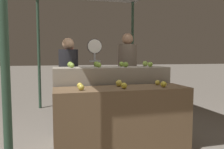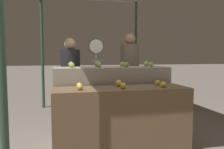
# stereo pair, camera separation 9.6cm
# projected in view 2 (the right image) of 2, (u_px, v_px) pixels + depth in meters

# --- Properties ---
(display_counter_front) EXTENTS (1.78, 0.55, 0.90)m
(display_counter_front) POSITION_uv_depth(u_px,v_px,m) (122.00, 121.00, 2.91)
(display_counter_front) COLOR brown
(display_counter_front) RESTS_ON ground_plane
(display_counter_back) EXTENTS (1.78, 0.55, 1.14)m
(display_counter_back) POSITION_uv_depth(u_px,v_px,m) (112.00, 103.00, 3.48)
(display_counter_back) COLOR gray
(display_counter_back) RESTS_ON ground_plane
(apple_front_0) EXTENTS (0.07, 0.07, 0.07)m
(apple_front_0) POSITION_uv_depth(u_px,v_px,m) (80.00, 87.00, 2.64)
(apple_front_0) COLOR gold
(apple_front_0) RESTS_ON display_counter_front
(apple_front_1) EXTENTS (0.08, 0.08, 0.08)m
(apple_front_1) POSITION_uv_depth(u_px,v_px,m) (123.00, 86.00, 2.76)
(apple_front_1) COLOR gold
(apple_front_1) RESTS_ON display_counter_front
(apple_front_2) EXTENTS (0.08, 0.08, 0.08)m
(apple_front_2) POSITION_uv_depth(u_px,v_px,m) (163.00, 84.00, 2.88)
(apple_front_2) COLOR gold
(apple_front_2) RESTS_ON display_counter_front
(apple_front_3) EXTENTS (0.07, 0.07, 0.07)m
(apple_front_3) POSITION_uv_depth(u_px,v_px,m) (79.00, 85.00, 2.84)
(apple_front_3) COLOR yellow
(apple_front_3) RESTS_ON display_counter_front
(apple_front_4) EXTENTS (0.09, 0.09, 0.09)m
(apple_front_4) POSITION_uv_depth(u_px,v_px,m) (119.00, 83.00, 2.98)
(apple_front_4) COLOR gold
(apple_front_4) RESTS_ON display_counter_front
(apple_front_5) EXTENTS (0.07, 0.07, 0.07)m
(apple_front_5) POSITION_uv_depth(u_px,v_px,m) (158.00, 83.00, 3.10)
(apple_front_5) COLOR gold
(apple_front_5) RESTS_ON display_counter_front
(apple_back_0) EXTENTS (0.07, 0.07, 0.07)m
(apple_back_0) POSITION_uv_depth(u_px,v_px,m) (72.00, 65.00, 3.18)
(apple_back_0) COLOR #8EB247
(apple_back_0) RESTS_ON display_counter_back
(apple_back_1) EXTENTS (0.08, 0.08, 0.08)m
(apple_back_1) POSITION_uv_depth(u_px,v_px,m) (99.00, 65.00, 3.28)
(apple_back_1) COLOR #84AD3D
(apple_back_1) RESTS_ON display_counter_back
(apple_back_2) EXTENTS (0.08, 0.08, 0.08)m
(apple_back_2) POSITION_uv_depth(u_px,v_px,m) (126.00, 65.00, 3.36)
(apple_back_2) COLOR #7AA338
(apple_back_2) RESTS_ON display_counter_back
(apple_back_3) EXTENTS (0.08, 0.08, 0.08)m
(apple_back_3) POSITION_uv_depth(u_px,v_px,m) (151.00, 64.00, 3.47)
(apple_back_3) COLOR #84AD3D
(apple_back_3) RESTS_ON display_counter_back
(apple_back_4) EXTENTS (0.09, 0.09, 0.09)m
(apple_back_4) POSITION_uv_depth(u_px,v_px,m) (71.00, 64.00, 3.40)
(apple_back_4) COLOR #8EB247
(apple_back_4) RESTS_ON display_counter_back
(apple_back_5) EXTENTS (0.09, 0.09, 0.09)m
(apple_back_5) POSITION_uv_depth(u_px,v_px,m) (97.00, 64.00, 3.50)
(apple_back_5) COLOR #84AD3D
(apple_back_5) RESTS_ON display_counter_back
(apple_back_6) EXTENTS (0.08, 0.08, 0.08)m
(apple_back_6) POSITION_uv_depth(u_px,v_px,m) (122.00, 64.00, 3.57)
(apple_back_6) COLOR #7AA338
(apple_back_6) RESTS_ON display_counter_back
(apple_back_7) EXTENTS (0.09, 0.09, 0.09)m
(apple_back_7) POSITION_uv_depth(u_px,v_px,m) (146.00, 64.00, 3.69)
(apple_back_7) COLOR #8EB247
(apple_back_7) RESTS_ON display_counter_back
(produce_scale) EXTENTS (0.26, 0.20, 1.62)m
(produce_scale) POSITION_uv_depth(u_px,v_px,m) (96.00, 64.00, 3.93)
(produce_scale) COLOR #99999E
(produce_scale) RESTS_ON ground_plane
(person_vendor_at_scale) EXTENTS (0.45, 0.45, 1.65)m
(person_vendor_at_scale) POSITION_uv_depth(u_px,v_px,m) (70.00, 75.00, 4.13)
(person_vendor_at_scale) COLOR #2D2D38
(person_vendor_at_scale) RESTS_ON ground_plane
(person_customer_left) EXTENTS (0.47, 0.47, 1.80)m
(person_customer_left) POSITION_uv_depth(u_px,v_px,m) (130.00, 69.00, 4.66)
(person_customer_left) COLOR #2D2D38
(person_customer_left) RESTS_ON ground_plane
(person_customer_right) EXTENTS (0.37, 0.37, 1.64)m
(person_customer_right) POSITION_uv_depth(u_px,v_px,m) (72.00, 74.00, 4.60)
(person_customer_right) COLOR #2D2D38
(person_customer_right) RESTS_ON ground_plane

